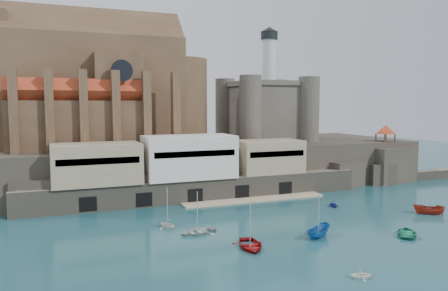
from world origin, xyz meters
name	(u,v)px	position (x,y,z in m)	size (l,w,h in m)	color
ground	(291,224)	(0.00, 0.00, 0.00)	(300.00, 300.00, 0.00)	#17444D
promontory	(209,163)	(-0.19, 39.37, 4.92)	(100.00, 36.00, 10.00)	black
quay	(189,170)	(-10.19, 23.07, 6.07)	(70.00, 12.00, 13.05)	#6B6355
church	(105,91)	(-24.13, 41.85, 22.13)	(47.00, 25.93, 30.51)	#493422
castle_keep	(265,108)	(16.08, 41.08, 18.31)	(21.20, 21.20, 29.30)	#443E35
rock_outcrop	(385,165)	(42.00, 25.84, 4.02)	(14.50, 10.50, 8.70)	black
pavilion	(386,130)	(42.00, 26.00, 12.73)	(6.40, 6.40, 5.40)	#493422
boat_0	(250,248)	(-11.17, -8.20, 0.00)	(4.53, 1.31, 6.34)	maroon
boat_1	(361,278)	(-3.98, -22.00, 0.00)	(2.31, 1.41, 2.68)	white
boat_2	(318,237)	(0.02, -7.66, 0.00)	(2.01, 2.07, 5.36)	#144F96
boat_3	(407,235)	(12.93, -11.54, 0.00)	(4.16, 1.21, 5.83)	#1A8257
boat_4	(168,228)	(-19.18, 5.19, 0.00)	(2.96, 1.81, 3.43)	silver
boat_5	(429,214)	(25.70, -3.51, 0.00)	(1.98, 2.04, 5.27)	maroon
boat_6	(198,233)	(-15.75, 0.61, 0.00)	(4.11, 1.19, 5.75)	beige
boat_7	(333,207)	(13.44, 7.45, 0.00)	(2.48, 1.51, 2.87)	navy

